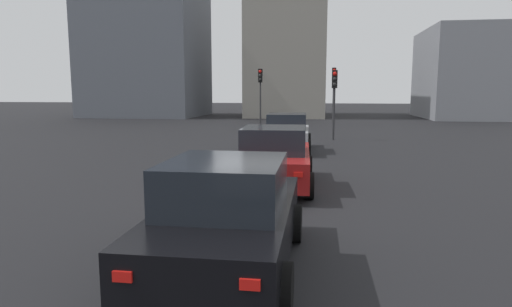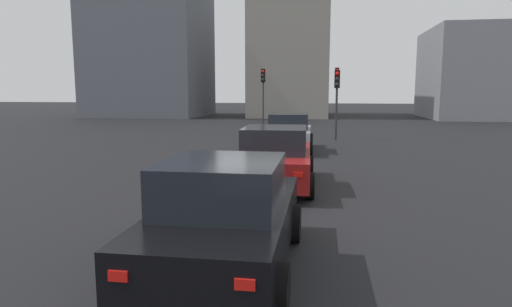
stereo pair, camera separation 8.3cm
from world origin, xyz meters
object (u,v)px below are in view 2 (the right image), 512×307
car_silver_lead (289,133)px  traffic_light_near_left (337,84)px  car_red_second (275,158)px  car_black_third (226,217)px  traffic_light_near_right (337,90)px  traffic_light_far_left (263,86)px

car_silver_lead → traffic_light_near_left: (14.74, -2.30, 2.27)m
car_red_second → traffic_light_near_left: traffic_light_near_left is taller
car_red_second → car_black_third: (-5.52, 0.08, 0.00)m
car_silver_lead → car_red_second: car_red_second is taller
car_black_third → traffic_light_near_right: (17.10, -1.92, 1.81)m
car_silver_lead → car_black_third: 12.63m
car_silver_lead → traffic_light_far_left: bearing=12.1°
traffic_light_near_right → car_silver_lead: bearing=-24.0°
car_silver_lead → car_black_third: car_black_third is taller
car_silver_lead → traffic_light_near_left: size_ratio=1.00×
car_black_third → traffic_light_near_right: size_ratio=1.16×
traffic_light_near_left → traffic_light_near_right: (-10.27, 0.24, -0.45)m
traffic_light_near_left → traffic_light_far_left: bearing=-60.9°
traffic_light_near_left → traffic_light_far_left: (-3.55, 4.99, -0.15)m
car_black_third → traffic_light_far_left: (23.81, 2.83, 2.10)m
traffic_light_near_right → car_red_second: bearing=-8.3°
car_silver_lead → traffic_light_near_right: 5.25m
traffic_light_near_left → traffic_light_near_right: traffic_light_near_left is taller
traffic_light_far_left → car_red_second: bearing=9.3°
car_red_second → traffic_light_far_left: bearing=6.9°
car_red_second → car_black_third: car_black_third is taller
car_black_third → traffic_light_near_right: traffic_light_near_right is taller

